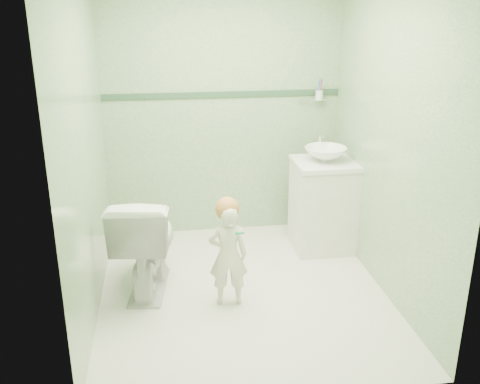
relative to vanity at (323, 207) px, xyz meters
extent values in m
plane|color=silver|center=(-0.84, -0.70, -0.40)|extent=(2.50, 2.50, 0.00)
cube|color=#7AA575|center=(-0.84, 0.55, 0.80)|extent=(2.20, 0.04, 2.40)
cube|color=#7AA575|center=(-0.84, -1.95, 0.80)|extent=(2.20, 0.04, 2.40)
cube|color=#7AA575|center=(-1.94, -0.70, 0.80)|extent=(0.04, 2.50, 2.40)
cube|color=#7AA575|center=(0.26, -0.70, 0.80)|extent=(0.04, 2.50, 2.40)
cube|color=#2C4D35|center=(-0.84, 0.54, 0.95)|extent=(2.20, 0.02, 0.05)
cube|color=white|center=(0.00, 0.00, 0.00)|extent=(0.52, 0.50, 0.80)
cube|color=white|center=(0.00, 0.00, 0.41)|extent=(0.54, 0.52, 0.04)
imported|color=white|center=(0.00, 0.00, 0.49)|extent=(0.37, 0.37, 0.13)
cylinder|color=silver|center=(0.00, 0.20, 0.55)|extent=(0.03, 0.03, 0.18)
cylinder|color=silver|center=(0.00, 0.15, 0.63)|extent=(0.02, 0.12, 0.02)
cylinder|color=silver|center=(0.00, 0.50, 0.88)|extent=(0.26, 0.02, 0.02)
cylinder|color=silver|center=(0.06, 0.48, 0.93)|extent=(0.07, 0.07, 0.09)
cylinder|color=#D45540|center=(0.07, 0.48, 1.00)|extent=(0.01, 0.01, 0.17)
cylinder|color=blue|center=(0.05, 0.47, 1.00)|extent=(0.01, 0.01, 0.17)
cylinder|color=purple|center=(0.06, 0.47, 1.00)|extent=(0.01, 0.01, 0.17)
cylinder|color=#D45540|center=(0.07, 0.48, 1.00)|extent=(0.01, 0.01, 0.17)
imported|color=white|center=(-1.58, -0.53, 0.00)|extent=(0.55, 0.85, 0.81)
imported|color=silver|center=(-0.97, -0.85, 0.00)|extent=(0.30, 0.21, 0.79)
sphere|color=#BC7839|center=(-0.97, -0.83, 0.36)|extent=(0.18, 0.18, 0.18)
cylinder|color=#078E68|center=(-0.90, -0.99, 0.23)|extent=(0.08, 0.13, 0.06)
cube|color=white|center=(-0.96, -0.93, 0.27)|extent=(0.03, 0.03, 0.02)
camera|label=1|loc=(-1.40, -4.40, 1.78)|focal=40.34mm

